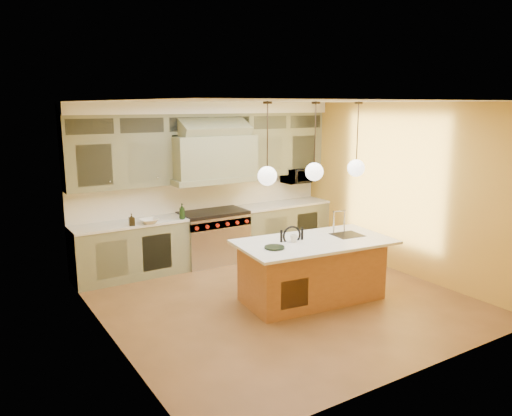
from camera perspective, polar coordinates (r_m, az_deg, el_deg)
floor at (r=7.60m, az=2.73°, el=-10.36°), size 5.00×5.00×0.00m
ceiling at (r=7.04m, az=2.97°, el=12.09°), size 5.00×5.00×0.00m
wall_back at (r=9.31m, az=-6.01°, el=2.99°), size 5.00×0.00×5.00m
wall_front at (r=5.38m, az=18.30°, el=-4.01°), size 5.00×0.00×5.00m
wall_left at (r=6.13m, az=-16.71°, el=-2.02°), size 0.00×5.00×5.00m
wall_right at (r=8.83m, az=16.28°, el=2.11°), size 0.00×5.00×5.00m
back_cabinetry at (r=9.07m, az=-5.26°, el=2.65°), size 5.00×0.77×2.90m
range at (r=9.19m, az=-4.89°, el=-3.25°), size 1.20×0.74×0.96m
kitchen_island at (r=7.47m, az=6.46°, el=-6.94°), size 2.36×1.43×1.35m
counter_stool at (r=7.22m, az=4.59°, el=-6.09°), size 0.46×0.46×1.14m
microwave at (r=10.10m, az=4.62°, el=3.70°), size 0.54×0.37×0.30m
oil_bottle_a at (r=8.57m, az=-8.45°, el=-0.38°), size 0.11×0.11×0.27m
oil_bottle_b at (r=8.28m, az=-14.03°, el=-1.30°), size 0.10×0.10×0.20m
fruit_bowl at (r=8.38m, az=-12.10°, el=-1.47°), size 0.31×0.31×0.08m
cup at (r=7.18m, az=4.33°, el=-3.49°), size 0.12×0.12×0.10m
pendant_left at (r=6.67m, az=1.30°, el=3.93°), size 0.26×0.26×1.11m
pendant_center at (r=7.14m, az=6.68°, el=4.37°), size 0.26×0.26×1.11m
pendant_right at (r=7.66m, az=11.38°, el=4.72°), size 0.26×0.26×1.11m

